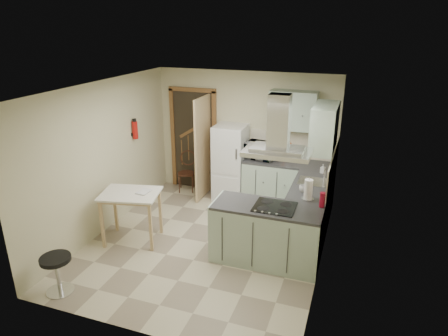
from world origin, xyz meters
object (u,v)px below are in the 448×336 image
at_px(stool, 58,274).
at_px(fridge, 230,163).
at_px(drop_leaf_table, 132,217).
at_px(bentwood_chair, 186,173).
at_px(peninsula, 267,234).
at_px(microwave, 261,151).
at_px(extractor_hood, 277,152).

bearing_deg(stool, fridge, 71.89).
relative_size(drop_leaf_table, bentwood_chair, 1.16).
relative_size(peninsula, microwave, 2.75).
bearing_deg(microwave, peninsula, -64.85).
relative_size(bentwood_chair, stool, 1.46).
relative_size(fridge, extractor_hood, 1.67).
relative_size(extractor_hood, microwave, 1.60).
bearing_deg(bentwood_chair, fridge, -20.50).
distance_m(drop_leaf_table, stool, 1.51).
xyz_separation_m(bentwood_chair, microwave, (1.59, -0.01, 0.67)).
xyz_separation_m(fridge, drop_leaf_table, (-0.96, -2.11, -0.33)).
bearing_deg(fridge, stool, -108.11).
xyz_separation_m(drop_leaf_table, microwave, (1.56, 2.13, 0.64)).
xyz_separation_m(bentwood_chair, stool, (-0.19, -3.63, -0.12)).
relative_size(fridge, stool, 2.83).
height_order(bentwood_chair, stool, bentwood_chair).
xyz_separation_m(peninsula, stool, (-2.40, -1.61, -0.19)).
height_order(peninsula, bentwood_chair, peninsula).
distance_m(extractor_hood, drop_leaf_table, 2.63).
bearing_deg(extractor_hood, bentwood_chair, 138.92).
bearing_deg(drop_leaf_table, microwave, 41.23).
xyz_separation_m(extractor_hood, drop_leaf_table, (-2.28, -0.13, -1.30)).
bearing_deg(extractor_hood, fridge, 123.79).
distance_m(fridge, bentwood_chair, 1.05).
bearing_deg(peninsula, drop_leaf_table, -176.56).
height_order(fridge, stool, fridge).
height_order(extractor_hood, drop_leaf_table, extractor_hood).
bearing_deg(fridge, bentwood_chair, 178.12).
bearing_deg(peninsula, bentwood_chair, 137.66).
distance_m(drop_leaf_table, microwave, 2.72).
height_order(peninsula, microwave, microwave).
relative_size(peninsula, bentwood_chair, 2.01).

